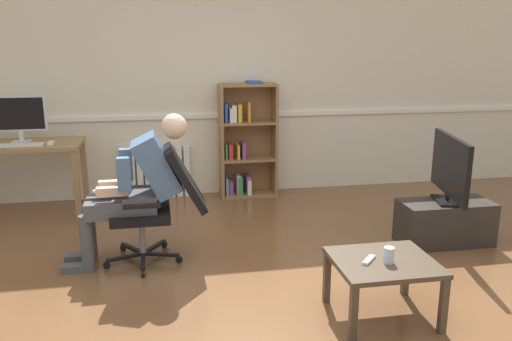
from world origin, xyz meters
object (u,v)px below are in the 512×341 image
tv_stand (445,222)px  drinking_glass (389,255)px  keyboard (21,145)px  computer_mouse (51,143)px  bookshelf (245,144)px  spare_remote (369,260)px  office_chair (161,200)px  radiator (156,172)px  imac_monitor (19,116)px  tv_screen (450,168)px  computer_desk (24,154)px  coffee_table (383,268)px  person_seated (136,185)px

tv_stand → drinking_glass: bearing=-133.3°
keyboard → computer_mouse: bearing=4.2°
bookshelf → tv_stand: 2.36m
computer_mouse → spare_remote: (2.35, -2.44, -0.37)m
tv_stand → office_chair: bearing=178.0°
bookshelf → spare_remote: (0.34, -2.85, -0.20)m
radiator → drinking_glass: 3.34m
office_chair → tv_stand: (2.46, -0.09, -0.33)m
imac_monitor → tv_screen: (3.84, -1.56, -0.33)m
tv_stand → tv_screen: (0.00, -0.00, 0.50)m
computer_mouse → radiator: bearing=27.1°
computer_desk → tv_stand: computer_desk is taller
computer_mouse → office_chair: bearing=-50.3°
keyboard → coffee_table: keyboard is taller
computer_desk → computer_mouse: computer_mouse is taller
computer_mouse → office_chair: size_ratio=0.10×
computer_mouse → tv_stand: size_ratio=0.12×
computer_desk → office_chair: (1.35, -1.39, -0.12)m
coffee_table → computer_mouse: bearing=135.1°
imac_monitor → drinking_glass: size_ratio=5.06×
keyboard → spare_remote: (2.62, -2.42, -0.36)m
person_seated → coffee_table: 1.99m
radiator → office_chair: 1.80m
bookshelf → person_seated: bookshelf is taller
office_chair → tv_screen: 2.47m
coffee_table → radiator: bearing=116.2°
radiator → spare_remote: radiator is taller
tv_screen → drinking_glass: tv_screen is taller
imac_monitor → office_chair: bearing=-46.9°
imac_monitor → office_chair: 2.07m
imac_monitor → tv_stand: imac_monitor is taller
computer_desk → bookshelf: bookshelf is taller
imac_monitor → bookshelf: bookshelf is taller
computer_mouse → bookshelf: 2.06m
keyboard → spare_remote: size_ratio=2.77×
office_chair → person_seated: person_seated is taller
bookshelf → tv_stand: (1.51, -1.77, -0.41)m
radiator → tv_stand: radiator is taller
radiator → person_seated: person_seated is taller
computer_desk → tv_stand: bearing=-21.2°
tv_stand → coffee_table: coffee_table is taller
drinking_glass → keyboard: bearing=138.0°
radiator → person_seated: bearing=-94.1°
computer_desk → drinking_glass: (2.75, -2.60, -0.19)m
spare_remote → keyboard: bearing=-0.4°
computer_desk → coffee_table: computer_desk is taller
computer_mouse → office_chair: (1.06, -1.27, -0.25)m
computer_mouse → tv_screen: size_ratio=0.12×
bookshelf → drinking_glass: (0.45, -2.90, -0.16)m
spare_remote → radiator: bearing=-23.1°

